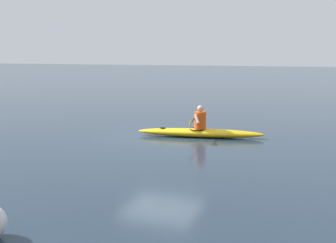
{
  "coord_description": "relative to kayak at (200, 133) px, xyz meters",
  "views": [
    {
      "loc": [
        -5.06,
        12.97,
        2.79
      ],
      "look_at": [
        -1.29,
        2.86,
        1.06
      ],
      "focal_mm": 45.71,
      "sensor_mm": 36.0,
      "label": 1
    }
  ],
  "objects": [
    {
      "name": "ground_plane",
      "position": [
        1.14,
        0.62,
        -0.14
      ],
      "size": [
        160.0,
        160.0,
        0.0
      ],
      "primitive_type": "plane",
      "color": "#1E2D3D"
    },
    {
      "name": "kayak",
      "position": [
        0.0,
        0.0,
        0.0
      ],
      "size": [
        4.3,
        1.39,
        0.28
      ],
      "color": "#EAB214",
      "rests_on": "ground"
    },
    {
      "name": "kayaker",
      "position": [
        0.02,
        0.0,
        0.47
      ],
      "size": [
        0.63,
        2.34,
        0.79
      ],
      "color": "#E04C14",
      "rests_on": "kayak"
    }
  ]
}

